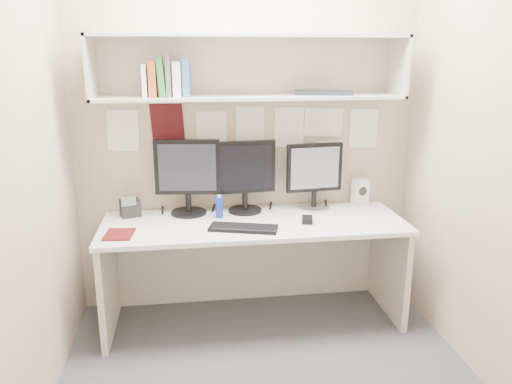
{
  "coord_description": "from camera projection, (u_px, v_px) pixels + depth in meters",
  "views": [
    {
      "loc": [
        -0.42,
        -2.47,
        1.8
      ],
      "look_at": [
        -0.03,
        0.35,
        1.01
      ],
      "focal_mm": 35.0,
      "sensor_mm": 36.0,
      "label": 1
    }
  ],
  "objects": [
    {
      "name": "floor",
      "position": [
        269.0,
        375.0,
        2.89
      ],
      "size": [
        2.4,
        2.0,
        0.01
      ],
      "primitive_type": "cube",
      "color": "#414146",
      "rests_on": "ground"
    },
    {
      "name": "wall_back",
      "position": [
        247.0,
        128.0,
        3.5
      ],
      "size": [
        2.4,
        0.02,
        2.6
      ],
      "primitive_type": "cube",
      "color": "tan",
      "rests_on": "ground"
    },
    {
      "name": "wall_front",
      "position": [
        323.0,
        216.0,
        1.59
      ],
      "size": [
        2.4,
        0.02,
        2.6
      ],
      "primitive_type": "cube",
      "color": "tan",
      "rests_on": "ground"
    },
    {
      "name": "wall_left",
      "position": [
        24.0,
        162.0,
        2.39
      ],
      "size": [
        0.02,
        2.0,
        2.6
      ],
      "primitive_type": "cube",
      "color": "tan",
      "rests_on": "ground"
    },
    {
      "name": "wall_right",
      "position": [
        488.0,
        150.0,
        2.71
      ],
      "size": [
        0.02,
        2.0,
        2.6
      ],
      "primitive_type": "cube",
      "color": "tan",
      "rests_on": "ground"
    },
    {
      "name": "desk",
      "position": [
        254.0,
        271.0,
        3.42
      ],
      "size": [
        2.0,
        0.7,
        0.73
      ],
      "color": "silver",
      "rests_on": "floor"
    },
    {
      "name": "overhead_hutch",
      "position": [
        249.0,
        67.0,
        3.25
      ],
      "size": [
        2.0,
        0.38,
        0.4
      ],
      "color": "beige",
      "rests_on": "wall_back"
    },
    {
      "name": "pinned_papers",
      "position": [
        247.0,
        135.0,
        3.51
      ],
      "size": [
        1.92,
        0.01,
        0.48
      ],
      "primitive_type": null,
      "color": "white",
      "rests_on": "wall_back"
    },
    {
      "name": "monitor_left",
      "position": [
        187.0,
        175.0,
        3.4
      ],
      "size": [
        0.44,
        0.24,
        0.52
      ],
      "rotation": [
        0.0,
        0.0,
        -0.13
      ],
      "color": "black",
      "rests_on": "desk"
    },
    {
      "name": "monitor_center",
      "position": [
        245.0,
        174.0,
        3.45
      ],
      "size": [
        0.43,
        0.24,
        0.5
      ],
      "rotation": [
        0.0,
        0.0,
        0.07
      ],
      "color": "black",
      "rests_on": "desk"
    },
    {
      "name": "monitor_right",
      "position": [
        314.0,
        174.0,
        3.52
      ],
      "size": [
        0.4,
        0.22,
        0.47
      ],
      "rotation": [
        0.0,
        0.0,
        0.1
      ],
      "color": "#A5A5AA",
      "rests_on": "desk"
    },
    {
      "name": "keyboard",
      "position": [
        243.0,
        228.0,
        3.15
      ],
      "size": [
        0.45,
        0.27,
        0.02
      ],
      "primitive_type": "cube",
      "rotation": [
        0.0,
        0.0,
        -0.28
      ],
      "color": "black",
      "rests_on": "desk"
    },
    {
      "name": "mouse",
      "position": [
        307.0,
        220.0,
        3.28
      ],
      "size": [
        0.09,
        0.12,
        0.03
      ],
      "primitive_type": "cube",
      "rotation": [
        0.0,
        0.0,
        -0.24
      ],
      "color": "black",
      "rests_on": "desk"
    },
    {
      "name": "speaker",
      "position": [
        360.0,
        192.0,
        3.65
      ],
      "size": [
        0.12,
        0.12,
        0.19
      ],
      "rotation": [
        0.0,
        0.0,
        0.31
      ],
      "color": "silver",
      "rests_on": "desk"
    },
    {
      "name": "blue_bottle",
      "position": [
        219.0,
        207.0,
        3.36
      ],
      "size": [
        0.05,
        0.05,
        0.16
      ],
      "color": "navy",
      "rests_on": "desk"
    },
    {
      "name": "maroon_notebook",
      "position": [
        119.0,
        234.0,
        3.05
      ],
      "size": [
        0.19,
        0.22,
        0.01
      ],
      "primitive_type": "cube",
      "rotation": [
        0.0,
        0.0,
        -0.1
      ],
      "color": "#510D0E",
      "rests_on": "desk"
    },
    {
      "name": "desk_phone",
      "position": [
        130.0,
        208.0,
        3.4
      ],
      "size": [
        0.15,
        0.15,
        0.15
      ],
      "rotation": [
        0.0,
        0.0,
        0.32
      ],
      "color": "black",
      "rests_on": "desk"
    },
    {
      "name": "book_stack",
      "position": [
        166.0,
        78.0,
        3.12
      ],
      "size": [
        0.29,
        0.16,
        0.27
      ],
      "color": "white",
      "rests_on": "overhead_hutch"
    },
    {
      "name": "hutch_tray",
      "position": [
        324.0,
        93.0,
        3.3
      ],
      "size": [
        0.41,
        0.24,
        0.03
      ],
      "primitive_type": "cube",
      "rotation": [
        0.0,
        0.0,
        -0.27
      ],
      "color": "black",
      "rests_on": "overhead_hutch"
    }
  ]
}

